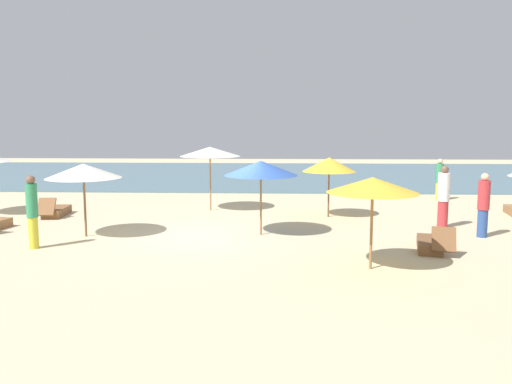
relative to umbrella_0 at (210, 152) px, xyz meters
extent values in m
plane|color=beige|center=(0.65, -4.43, -2.17)|extent=(60.00, 60.00, 0.00)
cube|color=slate|center=(0.65, 12.57, -2.14)|extent=(48.00, 16.00, 0.06)
cylinder|color=olive|center=(0.00, 0.00, -1.02)|extent=(0.05, 0.05, 2.30)
cone|color=white|center=(0.00, 0.00, 0.00)|extent=(2.22, 2.22, 0.34)
cylinder|color=olive|center=(4.60, -7.68, -1.15)|extent=(0.06, 0.06, 2.04)
cone|color=gold|center=(4.60, -7.68, -0.26)|extent=(2.05, 2.05, 0.35)
cylinder|color=brown|center=(-3.04, -4.60, -1.14)|extent=(0.06, 0.06, 2.06)
cone|color=silver|center=(-3.04, -4.60, -0.27)|extent=(2.14, 2.14, 0.41)
cylinder|color=brown|center=(4.23, -1.16, -1.17)|extent=(0.06, 0.06, 2.01)
cone|color=gold|center=(4.23, -1.16, -0.36)|extent=(1.84, 1.84, 0.49)
cylinder|color=olive|center=(2.00, -4.16, -1.11)|extent=(0.06, 0.06, 2.12)
cone|color=#3359B2|center=(2.00, -4.16, -0.21)|extent=(2.14, 2.14, 0.42)
cube|color=brown|center=(6.43, -5.84, -2.03)|extent=(0.91, 1.59, 0.28)
cube|color=brown|center=(6.58, -6.52, -1.74)|extent=(0.65, 0.53, 0.58)
cube|color=brown|center=(-5.25, -1.34, -2.03)|extent=(0.71, 1.54, 0.28)
cube|color=brown|center=(-5.30, -2.04, -1.74)|extent=(0.60, 0.47, 0.57)
cylinder|color=#2D4C8C|center=(8.35, -4.21, -1.77)|extent=(0.29, 0.29, 0.80)
cylinder|color=#BF3338|center=(8.35, -4.21, -0.96)|extent=(0.34, 0.34, 0.83)
sphere|color=beige|center=(8.35, -4.21, -0.44)|extent=(0.23, 0.23, 0.23)
cylinder|color=#BF3338|center=(7.62, -2.90, -1.75)|extent=(0.42, 0.42, 0.84)
cylinder|color=white|center=(7.62, -2.90, -0.90)|extent=(0.49, 0.49, 0.88)
sphere|color=brown|center=(7.62, -2.90, -0.35)|extent=(0.24, 0.24, 0.24)
cylinder|color=yellow|center=(9.14, 2.79, -1.80)|extent=(0.36, 0.36, 0.75)
cylinder|color=#338C59|center=(9.14, 2.79, -1.03)|extent=(0.43, 0.43, 0.78)
sphere|color=beige|center=(9.14, 2.79, -0.54)|extent=(0.21, 0.21, 0.21)
cylinder|color=yellow|center=(-3.88, -6.11, -1.76)|extent=(0.29, 0.29, 0.83)
cylinder|color=#338C59|center=(-3.88, -6.11, -0.91)|extent=(0.34, 0.34, 0.87)
sphere|color=brown|center=(-3.88, -6.11, -0.36)|extent=(0.24, 0.24, 0.24)
camera|label=1|loc=(2.52, -19.73, 1.21)|focal=38.08mm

